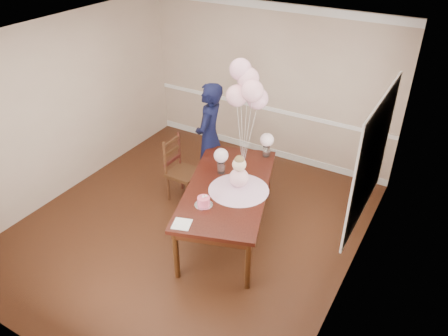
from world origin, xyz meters
TOP-DOWN VIEW (x-y plane):
  - floor at (0.00, 0.00)m, footprint 4.50×5.00m
  - ceiling at (0.00, 0.00)m, footprint 4.50×5.00m
  - wall_back at (0.00, 2.50)m, footprint 4.50×0.02m
  - wall_front at (0.00, -2.50)m, footprint 4.50×0.02m
  - wall_left at (-2.25, 0.00)m, footprint 0.02×5.00m
  - wall_right at (2.25, 0.00)m, footprint 0.02×5.00m
  - chair_rail_trim at (0.00, 2.49)m, footprint 4.50×0.02m
  - crown_molding at (0.00, 2.49)m, footprint 4.50×0.02m
  - baseboard_trim at (0.00, 2.49)m, footprint 4.50×0.02m
  - window_frame at (2.23, 0.50)m, footprint 0.02×1.66m
  - window_blinds at (2.21, 0.50)m, footprint 0.01×1.50m
  - dining_table_top at (0.54, 0.15)m, footprint 1.67×2.34m
  - table_apron at (0.54, 0.15)m, footprint 1.53×2.20m
  - table_leg_fl at (0.42, -0.91)m, footprint 0.09×0.09m
  - table_leg_fr at (1.26, -0.63)m, footprint 0.09×0.09m
  - table_leg_bl at (-0.19, 0.94)m, footprint 0.09×0.09m
  - table_leg_br at (0.65, 1.22)m, footprint 0.09×0.09m
  - baby_skirt at (0.70, 0.15)m, footprint 1.01×1.01m
  - baby_torso at (0.70, 0.15)m, footprint 0.25×0.25m
  - baby_head at (0.70, 0.15)m, footprint 0.18×0.18m
  - baby_hair at (0.70, 0.15)m, footprint 0.13×0.13m
  - cake_platter at (0.49, -0.36)m, footprint 0.29×0.29m
  - birthday_cake at (0.49, -0.36)m, footprint 0.20×0.20m
  - cake_flower_a at (0.49, -0.36)m, footprint 0.03×0.03m
  - cake_flower_b at (0.51, -0.33)m, footprint 0.03×0.03m
  - rose_vase_near at (0.29, 0.41)m, footprint 0.13×0.13m
  - roses_near at (0.29, 0.41)m, footprint 0.20×0.20m
  - rose_vase_far at (0.64, 1.13)m, footprint 0.13×0.13m
  - roses_far at (0.64, 1.13)m, footprint 0.20×0.20m
  - napkin at (0.47, -0.81)m, footprint 0.27×0.27m
  - balloon_weight at (0.46, 0.74)m, footprint 0.05×0.05m
  - balloon_a at (0.35, 0.71)m, footprint 0.30×0.30m
  - balloon_b at (0.57, 0.72)m, footprint 0.30×0.30m
  - balloon_c at (0.44, 0.85)m, footprint 0.30×0.30m
  - balloon_d at (0.34, 0.83)m, footprint 0.30×0.30m
  - balloon_e at (0.58, 0.87)m, footprint 0.30×0.30m
  - balloon_ribbon_a at (0.41, 0.72)m, footprint 0.09×0.03m
  - balloon_ribbon_b at (0.51, 0.73)m, footprint 0.12×0.02m
  - balloon_ribbon_c at (0.45, 0.79)m, footprint 0.02×0.10m
  - balloon_ribbon_d at (0.40, 0.79)m, footprint 0.12×0.08m
  - balloon_ribbon_e at (0.52, 0.80)m, footprint 0.12×0.12m
  - dining_chair_seat at (-0.47, 0.55)m, footprint 0.45×0.45m
  - chair_leg_fl at (-0.65, 0.37)m, footprint 0.04×0.04m
  - chair_leg_fr at (-0.29, 0.37)m, footprint 0.04×0.04m
  - chair_leg_bl at (-0.65, 0.74)m, footprint 0.04×0.04m
  - chair_leg_br at (-0.29, 0.74)m, footprint 0.04×0.04m
  - chair_back_post_l at (-0.67, 0.37)m, footprint 0.04×0.04m
  - chair_back_post_r at (-0.67, 0.74)m, footprint 0.04×0.04m
  - chair_slat_low at (-0.67, 0.56)m, footprint 0.03×0.41m
  - chair_slat_mid at (-0.67, 0.56)m, footprint 0.03×0.41m
  - chair_slat_top at (-0.67, 0.56)m, footprint 0.03×0.41m
  - woman at (-0.30, 1.05)m, footprint 0.56×0.72m

SIDE VIEW (x-z plane):
  - floor at x=0.00m, z-range 0.00..0.00m
  - baseboard_trim at x=0.00m, z-range 0.00..0.12m
  - chair_leg_fl at x=-0.65m, z-range 0.00..0.44m
  - chair_leg_fr at x=-0.29m, z-range 0.00..0.44m
  - chair_leg_bl at x=-0.65m, z-range 0.00..0.44m
  - chair_leg_br at x=-0.29m, z-range 0.00..0.44m
  - table_leg_fl at x=0.42m, z-range 0.00..0.74m
  - table_leg_fr at x=1.26m, z-range 0.00..0.74m
  - table_leg_bl at x=-0.19m, z-range 0.00..0.74m
  - table_leg_br at x=0.65m, z-range 0.00..0.74m
  - dining_chair_seat at x=-0.47m, z-range 0.43..0.48m
  - chair_slat_low at x=-0.67m, z-range 0.60..0.65m
  - table_apron at x=0.54m, z-range 0.63..0.74m
  - chair_back_post_l at x=-0.67m, z-range 0.47..1.03m
  - chair_back_post_r at x=-0.67m, z-range 0.47..1.03m
  - dining_table_top at x=0.54m, z-range 0.74..0.79m
  - chair_slat_mid at x=-0.67m, z-range 0.77..0.82m
  - cake_platter at x=0.49m, z-range 0.79..0.80m
  - napkin at x=0.47m, z-range 0.79..0.80m
  - balloon_weight at x=0.46m, z-range 0.79..0.81m
  - baby_skirt at x=0.70m, z-range 0.79..0.90m
  - birthday_cake at x=0.49m, z-range 0.80..0.91m
  - rose_vase_near at x=0.29m, z-range 0.79..0.96m
  - rose_vase_far at x=0.64m, z-range 0.79..0.96m
  - woman at x=-0.30m, z-range 0.00..1.78m
  - chair_rail_trim at x=0.00m, z-range 0.86..0.94m
  - cake_flower_a at x=0.49m, z-range 0.91..0.94m
  - cake_flower_b at x=0.51m, z-range 0.91..0.94m
  - chair_slat_top at x=-0.67m, z-range 0.93..0.98m
  - baby_torso at x=0.70m, z-range 0.86..1.11m
  - roses_near at x=0.29m, z-range 0.97..1.17m
  - roses_far at x=0.64m, z-range 0.97..1.17m
  - baby_head at x=0.70m, z-range 1.09..1.27m
  - balloon_ribbon_e at x=0.52m, z-range 0.81..1.63m
  - baby_hair at x=0.70m, z-range 1.18..1.31m
  - balloon_ribbon_a at x=0.41m, z-range 0.80..1.69m
  - balloon_ribbon_b at x=0.51m, z-range 0.81..1.79m
  - wall_back at x=0.00m, z-range 0.00..2.70m
  - wall_front at x=0.00m, z-range 0.00..2.70m
  - wall_left at x=-2.25m, z-range 0.00..2.70m
  - wall_right at x=2.25m, z-range 0.00..2.70m
  - balloon_ribbon_c at x=0.45m, z-range 0.80..1.90m
  - balloon_ribbon_d at x=0.40m, z-range 0.81..2.00m
  - window_frame at x=2.23m, z-range 0.77..2.33m
  - window_blinds at x=2.21m, z-range 0.85..2.25m
  - balloon_e at x=0.58m, z-range 1.65..1.94m
  - balloon_a at x=0.35m, z-range 1.70..2.00m
  - balloon_b at x=0.57m, z-range 1.81..2.10m
  - balloon_c at x=0.44m, z-range 1.91..2.21m
  - balloon_d at x=0.34m, z-range 2.02..2.31m
  - crown_molding at x=0.00m, z-range 2.57..2.69m
  - ceiling at x=0.00m, z-range 2.69..2.71m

